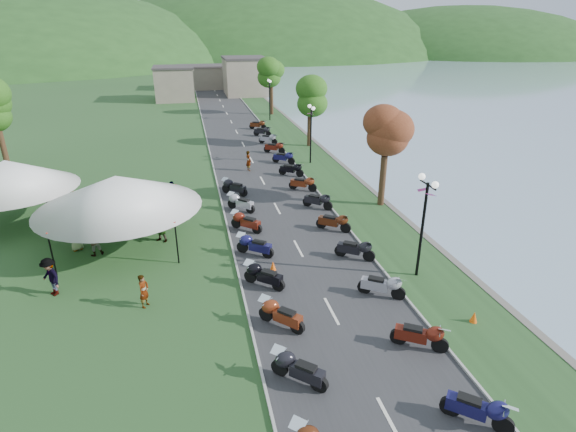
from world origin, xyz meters
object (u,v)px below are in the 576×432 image
pedestrian_c (55,294)px  vendor_tent_main (121,211)px  pedestrian_a (146,306)px  pedestrian_b (96,255)px

pedestrian_c → vendor_tent_main: bearing=109.6°
pedestrian_a → vendor_tent_main: bearing=42.2°
pedestrian_a → pedestrian_c: bearing=94.9°
pedestrian_a → pedestrian_c: size_ratio=0.84×
vendor_tent_main → pedestrian_b: 2.67m
pedestrian_a → pedestrian_b: bearing=57.3°
vendor_tent_main → pedestrian_a: size_ratio=3.77×
vendor_tent_main → pedestrian_a: bearing=-76.9°
vendor_tent_main → pedestrian_b: (-1.42, -1.06, -2.00)m
pedestrian_a → pedestrian_c: (-4.15, 1.87, 0.00)m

